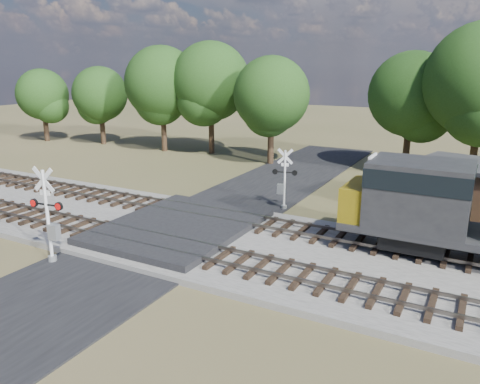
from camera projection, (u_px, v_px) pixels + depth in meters
The scene contains 10 objects.
ground at pixel (174, 237), 24.79m from camera, with size 160.00×160.00×0.00m, color #464926.
ballast_bed at pixel (366, 269), 20.59m from camera, with size 140.00×10.00×0.30m, color gray.
road at pixel (174, 236), 24.78m from camera, with size 7.00×60.00×0.08m, color black.
crossing_panel at pixel (180, 228), 25.13m from camera, with size 7.00×9.00×0.62m, color #262628.
track_near at pixel (203, 253), 21.55m from camera, with size 140.00×2.60×0.33m.
track_far at pixel (252, 222), 25.79m from camera, with size 140.00×2.60×0.33m.
crossing_signal_near at pixel (50, 224), 21.07m from camera, with size 1.82×0.42×4.52m.
crossing_signal_far at pixel (283, 184), 28.98m from camera, with size 1.55×0.44×3.89m.
equipment_shed at pixel (462, 190), 27.19m from camera, with size 6.12×6.12×3.42m.
treeline at pixel (404, 92), 37.01m from camera, with size 82.36×11.27×11.86m.
Camera 1 is at (14.12, -18.81, 8.90)m, focal length 35.00 mm.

